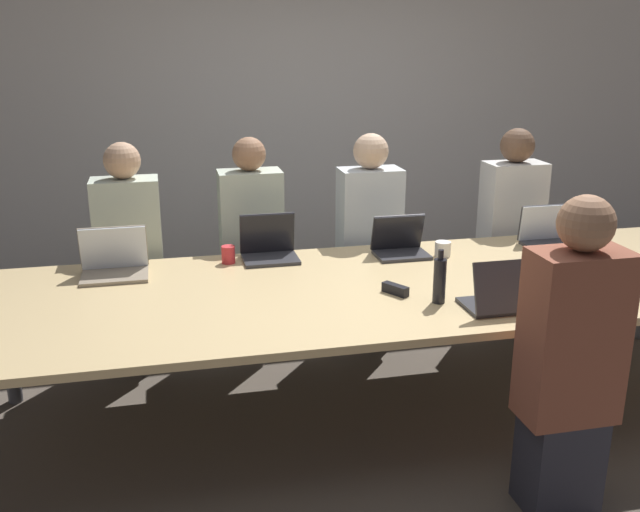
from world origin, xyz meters
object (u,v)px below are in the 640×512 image
Objects in this scene: person_far_right at (510,234)px; laptop_far_center at (400,243)px; laptop_near_midright at (502,296)px; person_near_midright at (570,364)px; laptop_far_midleft at (269,246)px; cup_far_midleft at (228,255)px; cup_far_right at (589,237)px; stapler at (395,289)px; cup_far_center at (443,249)px; cup_near_midright at (549,295)px; laptop_far_right at (549,233)px; person_far_midleft at (252,248)px; bottle_near_midright at (440,280)px; laptop_far_left at (114,262)px; person_far_left at (130,259)px; person_far_center at (369,243)px.

person_far_right is 4.45× the size of laptop_far_center.
laptop_near_midright is 0.24× the size of person_near_midright.
laptop_far_midleft reaches higher than cup_far_midleft.
cup_far_right reaches higher than stapler.
cup_far_center is (-0.72, -0.52, 0.09)m from person_far_right.
stapler is (-1.48, -0.57, -0.02)m from cup_far_right.
person_near_midright reaches higher than cup_near_midright.
cup_far_right is at bearing -4.93° from laptop_far_midleft.
stapler is (-1.24, -0.64, -0.05)m from laptop_far_right.
person_far_midleft is (-1.08, 2.02, -0.01)m from person_near_midright.
bottle_near_midright is (-0.26, 0.17, 0.04)m from laptop_near_midright.
laptop_far_midleft is at bearing -169.25° from person_far_right.
laptop_far_left reaches higher than stapler.
bottle_near_midright is 0.83× the size of laptop_far_midleft.
person_far_right is at bearing 69.91° from cup_near_midright.
cup_far_right reaches higher than cup_near_midright.
laptop_far_left is (-0.64, -0.08, 0.03)m from cup_far_midleft.
bottle_near_midright is 0.19× the size of person_far_left.
laptop_far_right is 0.25× the size of person_far_left.
person_far_center reaches higher than laptop_far_midleft.
cup_far_right is 2.90m from laptop_far_left.
laptop_far_left is at bearing -179.56° from laptop_far_center.
person_far_center is at bearing 157.70° from laptop_far_right.
cup_far_center is at bearing 66.41° from bottle_near_midright.
laptop_far_midleft is 0.80m from person_far_center.
person_near_midright is at bearing -65.00° from bottle_near_midright.
person_near_midright reaches higher than cup_far_right.
cup_far_center is (-0.75, -0.08, -0.03)m from laptop_far_right.
bottle_near_midright is 1.78m from laptop_far_left.
cup_far_midleft is (-1.21, 1.04, -0.02)m from laptop_near_midright.
bottle_near_midright is 0.79m from cup_far_center.
person_far_midleft is 4.40× the size of laptop_far_center.
person_near_midright reaches higher than laptop_far_left.
cup_far_center is at bearing -19.92° from laptop_far_center.
cup_far_right is at bearing -10.30° from stapler.
cup_near_midright is 0.06× the size of person_far_center.
cup_far_right is 0.97× the size of cup_far_midleft.
person_near_midright is at bearing -124.93° from cup_far_right.
laptop_near_midright is 0.24× the size of person_far_midleft.
person_far_midleft is 14.77× the size of cup_far_center.
laptop_far_left reaches higher than laptop_far_center.
person_far_midleft reaches higher than laptop_near_midright.
laptop_far_midleft is at bearing 128.04° from bottle_near_midright.
laptop_far_right is at bearing -85.56° from person_far_right.
bottle_near_midright is 1.82× the size of stapler.
laptop_far_left is (-2.90, 0.06, 0.03)m from cup_far_right.
person_far_center is 9.41× the size of stapler.
person_near_midright is 2.01m from cup_far_midleft.
cup_near_midright is (0.27, 0.04, -0.03)m from laptop_near_midright.
laptop_far_left is at bearing 153.54° from bottle_near_midright.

